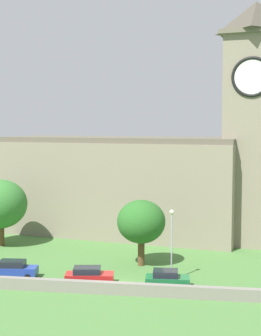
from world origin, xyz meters
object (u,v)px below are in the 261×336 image
car_red (89,276)px  tree_riverside_east (141,222)px  car_green (167,279)px  car_blue (14,269)px  church (150,172)px  tree_by_tower (0,204)px  streetlamp_west_mid (172,233)px

car_red → tree_riverside_east: bearing=61.6°
car_green → car_blue: bearing=176.9°
church → car_green: size_ratio=9.27×
car_red → tree_riverside_east: size_ratio=0.67×
car_red → tree_by_tower: 20.48m
church → tree_riverside_east: size_ratio=5.49×
church → car_blue: bearing=-116.8°
church → car_blue: size_ratio=8.50×
church → tree_by_tower: (-17.71, -8.82, -3.47)m
car_blue → streetlamp_west_mid: (15.42, 1.56, 3.76)m
car_blue → car_red: 7.86m
church → car_blue: (-10.91, -21.59, -7.80)m
church → car_green: bearing=-79.2°
car_blue → car_red: bearing=-6.7°
streetlamp_west_mid → tree_riverside_east: 6.10m
church → streetlamp_west_mid: size_ratio=5.61×
car_blue → car_green: car_blue is taller
streetlamp_west_mid → tree_riverside_east: tree_riverside_east is taller
car_green → tree_by_tower: 26.22m
church → car_red: size_ratio=8.14×
car_blue → tree_riverside_east: tree_riverside_east is taller
car_red → tree_by_tower: tree_by_tower is taller
tree_riverside_east → car_green: bearing=-64.8°
tree_by_tower → car_red: bearing=-43.1°
car_green → tree_riverside_east: (-3.42, 7.26, 3.88)m
church → tree_by_tower: size_ratio=4.69×
streetlamp_west_mid → tree_by_tower: 24.89m
car_green → tree_by_tower: bearing=148.3°
tree_riverside_east → tree_by_tower: 19.63m
church → tree_riverside_east: 15.67m
car_green → tree_by_tower: tree_by_tower is taller
tree_riverside_east → tree_by_tower: (-18.58, 6.32, 0.49)m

